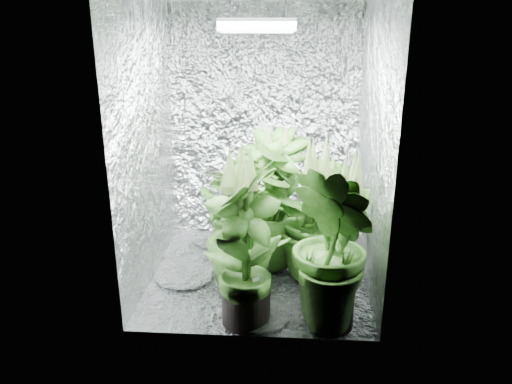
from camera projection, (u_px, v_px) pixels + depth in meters
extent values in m
plane|color=silver|center=(258.00, 274.00, 3.85)|extent=(1.60, 1.60, 0.00)
cube|color=silver|center=(264.00, 125.00, 4.28)|extent=(1.60, 0.02, 2.00)
cube|color=silver|center=(249.00, 184.00, 2.77)|extent=(1.60, 0.02, 2.00)
cube|color=silver|center=(147.00, 146.00, 3.57)|extent=(0.02, 1.60, 2.00)
cube|color=silver|center=(372.00, 150.00, 3.47)|extent=(0.02, 1.60, 2.00)
cube|color=gray|center=(258.00, 24.00, 3.25)|extent=(0.50, 0.30, 0.08)
cube|color=white|center=(258.00, 32.00, 3.26)|extent=(0.46, 0.26, 0.01)
cylinder|color=black|center=(230.00, 7.00, 3.22)|extent=(0.01, 0.01, 0.13)
cylinder|color=black|center=(286.00, 7.00, 3.20)|extent=(0.01, 0.01, 0.13)
cylinder|color=black|center=(244.00, 243.00, 4.12)|extent=(0.25, 0.25, 0.22)
cylinder|color=#422A19|center=(244.00, 233.00, 4.09)|extent=(0.23, 0.23, 0.03)
imported|color=#1C410D|center=(244.00, 205.00, 4.01)|extent=(0.96, 0.96, 0.85)
cone|color=olive|center=(243.00, 160.00, 3.89)|extent=(0.08, 0.08, 0.22)
cylinder|color=black|center=(273.00, 235.00, 4.22)|extent=(0.29, 0.29, 0.26)
cylinder|color=#422A19|center=(273.00, 223.00, 4.18)|extent=(0.27, 0.27, 0.03)
imported|color=#1C410D|center=(274.00, 192.00, 4.09)|extent=(0.70, 0.70, 0.98)
cone|color=olive|center=(274.00, 141.00, 3.95)|extent=(0.09, 0.09, 0.26)
cylinder|color=black|center=(317.00, 248.00, 4.01)|extent=(0.26, 0.26, 0.23)
cylinder|color=#422A19|center=(317.00, 237.00, 3.98)|extent=(0.24, 0.24, 0.03)
imported|color=#1C410D|center=(318.00, 212.00, 3.91)|extent=(0.51, 0.51, 0.80)
cone|color=olive|center=(320.00, 170.00, 3.79)|extent=(0.08, 0.08, 0.23)
cylinder|color=black|center=(242.00, 274.00, 3.63)|extent=(0.25, 0.25, 0.22)
cylinder|color=#422A19|center=(242.00, 262.00, 3.59)|extent=(0.23, 0.23, 0.03)
imported|color=#1C410D|center=(241.00, 228.00, 3.50)|extent=(0.67, 0.67, 0.90)
cone|color=olive|center=(241.00, 174.00, 3.37)|extent=(0.08, 0.08, 0.22)
cylinder|color=black|center=(317.00, 260.00, 3.76)|extent=(0.32, 0.32, 0.29)
cylinder|color=#422A19|center=(318.00, 245.00, 3.72)|extent=(0.30, 0.30, 0.03)
imported|color=#1C410D|center=(319.00, 213.00, 3.63)|extent=(1.22, 1.22, 0.98)
cone|color=olive|center=(322.00, 157.00, 3.49)|extent=(0.10, 0.10, 0.29)
cylinder|color=black|center=(246.00, 303.00, 3.21)|extent=(0.31, 0.31, 0.28)
cylinder|color=#422A19|center=(246.00, 286.00, 3.17)|extent=(0.29, 0.29, 0.03)
imported|color=#1C410D|center=(246.00, 241.00, 3.06)|extent=(0.76, 0.76, 1.09)
cone|color=olive|center=(245.00, 166.00, 2.90)|extent=(0.10, 0.10, 0.28)
cylinder|color=black|center=(331.00, 307.00, 3.18)|extent=(0.29, 0.29, 0.26)
cylinder|color=#422A19|center=(332.00, 291.00, 3.14)|extent=(0.27, 0.27, 0.03)
imported|color=#1C410D|center=(334.00, 245.00, 3.03)|extent=(0.77, 0.77, 1.07)
cone|color=olive|center=(339.00, 171.00, 2.88)|extent=(0.09, 0.09, 0.26)
cylinder|color=black|center=(269.00, 248.00, 3.97)|extent=(0.30, 0.30, 0.27)
cylinder|color=#422A19|center=(269.00, 235.00, 3.93)|extent=(0.27, 0.27, 0.03)
imported|color=#1C410D|center=(270.00, 198.00, 3.83)|extent=(0.75, 0.75, 1.05)
cone|color=olive|center=(270.00, 139.00, 3.68)|extent=(0.10, 0.10, 0.27)
cylinder|color=black|center=(335.00, 238.00, 4.39)|extent=(0.13, 0.13, 0.07)
cylinder|color=black|center=(336.00, 223.00, 4.34)|extent=(0.12, 0.12, 0.09)
cylinder|color=#4C4C51|center=(330.00, 223.00, 4.32)|extent=(0.10, 0.27, 0.28)
torus|color=#4C4C51|center=(330.00, 223.00, 4.32)|extent=(0.10, 0.28, 0.29)
cube|color=white|center=(256.00, 284.00, 3.12)|extent=(0.05, 0.04, 0.07)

